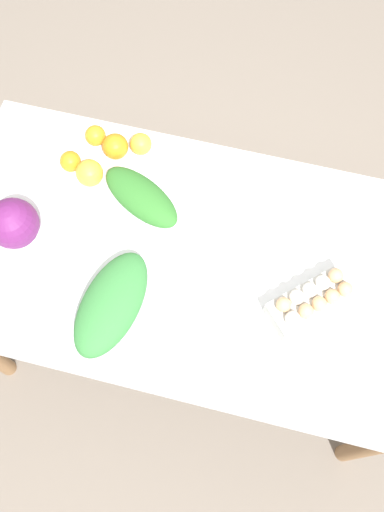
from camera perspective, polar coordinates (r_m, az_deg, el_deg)
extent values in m
plane|color=#70665B|center=(2.40, 0.00, -7.23)|extent=(8.00, 8.00, 0.00)
cube|color=silver|center=(1.69, 0.00, -0.46)|extent=(1.48, 0.80, 0.03)
cylinder|color=olive|center=(2.32, -14.56, 7.35)|extent=(0.06, 0.06, 0.74)
cylinder|color=olive|center=(2.04, 17.38, -17.69)|extent=(0.06, 0.06, 0.74)
sphere|color=#601E5B|center=(1.71, -17.44, 3.13)|extent=(0.15, 0.15, 0.15)
cube|color=#B7B7B2|center=(1.63, 11.86, -4.48)|extent=(0.25, 0.25, 0.06)
sphere|color=tan|center=(1.62, 14.17, -1.91)|extent=(0.04, 0.04, 0.04)
sphere|color=white|center=(1.61, 12.95, -2.62)|extent=(0.04, 0.04, 0.04)
sphere|color=white|center=(1.59, 11.70, -3.34)|extent=(0.04, 0.04, 0.04)
sphere|color=white|center=(1.58, 10.43, -4.08)|extent=(0.04, 0.04, 0.04)
sphere|color=tan|center=(1.57, 9.14, -4.82)|extent=(0.04, 0.04, 0.04)
sphere|color=tan|center=(1.62, 15.06, -3.22)|extent=(0.04, 0.04, 0.04)
sphere|color=tan|center=(1.60, 13.84, -3.95)|extent=(0.04, 0.04, 0.04)
sphere|color=tan|center=(1.59, 12.60, -4.68)|extent=(0.04, 0.04, 0.04)
sphere|color=tan|center=(1.57, 11.33, -5.43)|extent=(0.04, 0.04, 0.04)
sphere|color=white|center=(1.56, 10.03, -6.19)|extent=(0.04, 0.04, 0.04)
ellipsoid|color=#2D6B28|center=(1.72, -5.10, 5.90)|extent=(0.30, 0.24, 0.07)
ellipsoid|color=#337538|center=(1.59, -8.07, -4.75)|extent=(0.21, 0.35, 0.09)
sphere|color=orange|center=(1.82, -7.68, 10.81)|extent=(0.08, 0.08, 0.08)
sphere|color=orange|center=(1.82, -12.06, 9.24)|extent=(0.07, 0.07, 0.07)
sphere|color=#F9A833|center=(1.78, -10.20, 8.17)|extent=(0.08, 0.08, 0.08)
sphere|color=orange|center=(1.86, -9.63, 11.79)|extent=(0.07, 0.07, 0.07)
sphere|color=#F9A833|center=(1.82, -5.14, 11.11)|extent=(0.07, 0.07, 0.07)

